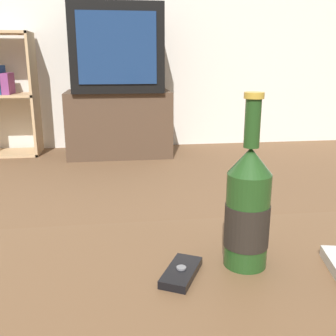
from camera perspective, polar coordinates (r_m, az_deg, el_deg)
coffee_table at (r=0.67m, az=1.71°, el=-22.52°), size 1.32×0.61×0.41m
tv_stand at (r=3.26m, az=-7.08°, el=6.51°), size 0.82×0.49×0.52m
television at (r=3.22m, az=-7.44°, el=16.74°), size 0.68×0.57×0.64m
bookshelf at (r=3.45m, az=-22.40°, el=10.23°), size 0.41×0.30×0.97m
beer_bottle at (r=0.69m, az=11.47°, el=-5.92°), size 0.08×0.08×0.30m
cell_phone at (r=0.69m, az=1.93°, el=-14.88°), size 0.09×0.11×0.02m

